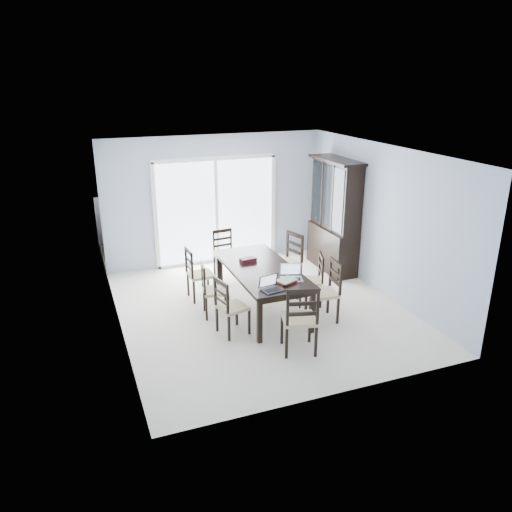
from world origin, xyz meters
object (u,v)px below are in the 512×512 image
object	(u,v)px
dining_table	(261,272)
chair_right_far	(290,255)
laptop_silver	(292,276)
chair_end_near	(301,313)
chair_left_far	(195,268)
cell_phone	(283,287)
chair_right_near	(328,284)
chair_right_mid	(315,274)
china_hutch	(334,217)
chair_end_far	(224,248)
chair_left_mid	(210,284)
laptop_dark	(273,287)
game_box	(248,260)
hot_tub	(162,229)
chair_left_near	(227,301)

from	to	relation	value
dining_table	chair_right_far	bearing A→B (deg)	40.44
dining_table	laptop_silver	bearing A→B (deg)	-69.92
chair_end_near	laptop_silver	world-z (taller)	chair_end_near
chair_left_far	cell_phone	bearing A→B (deg)	26.42
chair_right_near	chair_right_mid	size ratio (longest dim) A/B	1.11
china_hutch	chair_end_near	world-z (taller)	china_hutch
chair_right_near	chair_right_mid	distance (m)	0.60
chair_left_far	chair_end_far	bearing A→B (deg)	134.55
laptop_silver	chair_right_far	bearing A→B (deg)	83.68
chair_left_mid	laptop_silver	xyz separation A→B (m)	(1.07, -0.75, 0.26)
cell_phone	chair_end_near	bearing A→B (deg)	-85.47
chair_left_far	chair_left_mid	bearing A→B (deg)	2.61
chair_left_mid	laptop_dark	world-z (taller)	chair_left_mid
chair_right_near	laptop_silver	xyz separation A→B (m)	(-0.62, 0.05, 0.21)
chair_right_mid	chair_end_far	world-z (taller)	chair_end_far
game_box	hot_tub	world-z (taller)	hot_tub
china_hutch	game_box	distance (m)	2.34
chair_right_near	chair_left_far	bearing A→B (deg)	54.99
chair_left_near	dining_table	bearing A→B (deg)	115.00
chair_end_near	chair_right_near	bearing A→B (deg)	57.38
laptop_dark	chair_left_mid	bearing A→B (deg)	112.32
chair_end_near	laptop_silver	size ratio (longest dim) A/B	3.12
dining_table	chair_right_mid	world-z (taller)	chair_right_mid
chair_end_near	laptop_dark	size ratio (longest dim) A/B	3.54
laptop_silver	game_box	bearing A→B (deg)	127.15
chair_right_far	chair_end_near	xyz separation A→B (m)	(-0.85, -2.20, 0.01)
chair_left_mid	chair_left_far	bearing A→B (deg)	-165.92
chair_left_far	chair_left_near	bearing A→B (deg)	2.69
cell_phone	chair_right_far	bearing A→B (deg)	67.98
chair_left_mid	laptop_silver	size ratio (longest dim) A/B	2.69
cell_phone	chair_right_near	bearing A→B (deg)	16.27
laptop_silver	cell_phone	bearing A→B (deg)	-122.01
dining_table	laptop_silver	distance (m)	0.70
chair_end_far	chair_right_mid	bearing A→B (deg)	115.06
chair_end_near	chair_end_far	size ratio (longest dim) A/B	1.14
dining_table	hot_tub	bearing A→B (deg)	103.80
chair_end_far	cell_phone	xyz separation A→B (m)	(0.11, -2.49, 0.20)
chair_left_mid	laptop_dark	xyz separation A→B (m)	(0.65, -1.02, 0.25)
chair_left_mid	chair_end_near	bearing A→B (deg)	36.50
game_box	chair_left_far	bearing A→B (deg)	148.67
chair_left_mid	chair_right_far	xyz separation A→B (m)	(1.67, 0.61, 0.07)
chair_end_far	hot_tub	bearing A→B (deg)	-74.13
chair_right_near	hot_tub	size ratio (longest dim) A/B	0.64
dining_table	chair_end_far	distance (m)	1.65
chair_left_far	laptop_silver	bearing A→B (deg)	35.75
chair_left_near	laptop_dark	xyz separation A→B (m)	(0.59, -0.31, 0.25)
chair_right_near	game_box	size ratio (longest dim) A/B	4.24
chair_left_mid	dining_table	bearing A→B (deg)	92.29
chair_left_far	laptop_dark	size ratio (longest dim) A/B	3.18
laptop_silver	hot_tub	size ratio (longest dim) A/B	0.22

